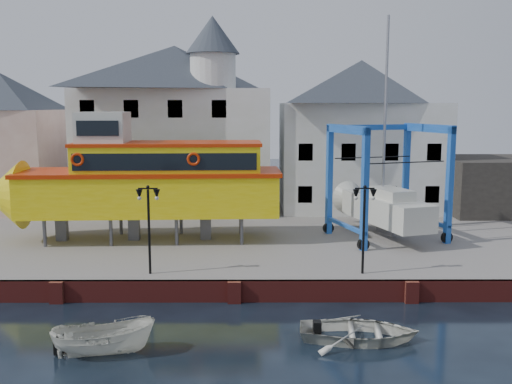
{
  "coord_description": "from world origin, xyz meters",
  "views": [
    {
      "loc": [
        0.9,
        -24.74,
        8.83
      ],
      "look_at": [
        1.0,
        7.0,
        4.0
      ],
      "focal_mm": 40.0,
      "sensor_mm": 36.0,
      "label": 1
    }
  ],
  "objects": [
    {
      "name": "motorboat_a",
      "position": [
        -4.48,
        -5.45,
        0.0
      ],
      "size": [
        3.84,
        2.04,
        1.41
      ],
      "primitive_type": "imported",
      "rotation": [
        0.0,
        0.0,
        1.76
      ],
      "color": "beige",
      "rests_on": "ground"
    },
    {
      "name": "quay_wall",
      "position": [
        -0.0,
        0.1,
        0.5
      ],
      "size": [
        44.0,
        0.47,
        1.0
      ],
      "color": "maroon",
      "rests_on": "ground"
    },
    {
      "name": "building_white_main",
      "position": [
        -4.87,
        18.39,
        7.34
      ],
      "size": [
        14.0,
        8.3,
        14.0
      ],
      "color": "silver",
      "rests_on": "hardstanding"
    },
    {
      "name": "motorboat_b",
      "position": [
        4.88,
        -4.19,
        0.0
      ],
      "size": [
        4.77,
        3.63,
        0.93
      ],
      "primitive_type": "imported",
      "rotation": [
        0.0,
        0.0,
        1.47
      ],
      "color": "beige",
      "rests_on": "ground"
    },
    {
      "name": "lamp_post_left",
      "position": [
        -4.0,
        1.2,
        4.17
      ],
      "size": [
        1.12,
        0.32,
        4.2
      ],
      "color": "black",
      "rests_on": "hardstanding"
    },
    {
      "name": "shed_dark",
      "position": [
        19.0,
        17.0,
        3.0
      ],
      "size": [
        8.0,
        7.0,
        4.0
      ],
      "primitive_type": "cube",
      "color": "#272420",
      "rests_on": "hardstanding"
    },
    {
      "name": "building_white_right",
      "position": [
        9.0,
        19.0,
        6.6
      ],
      "size": [
        12.0,
        8.0,
        11.2
      ],
      "color": "silver",
      "rests_on": "hardstanding"
    },
    {
      "name": "travel_lift",
      "position": [
        8.48,
        9.16,
        3.16
      ],
      "size": [
        7.19,
        8.82,
        12.94
      ],
      "rotation": [
        0.0,
        0.0,
        0.31
      ],
      "color": "#1147A8",
      "rests_on": "hardstanding"
    },
    {
      "name": "hardstanding",
      "position": [
        0.0,
        11.0,
        0.5
      ],
      "size": [
        44.0,
        22.0,
        1.0
      ],
      "primitive_type": "cube",
      "color": "slate",
      "rests_on": "ground"
    },
    {
      "name": "ground",
      "position": [
        0.0,
        0.0,
        0.0
      ],
      "size": [
        140.0,
        140.0,
        0.0
      ],
      "primitive_type": "plane",
      "color": "black",
      "rests_on": "ground"
    },
    {
      "name": "building_pink",
      "position": [
        -18.0,
        18.0,
        6.15
      ],
      "size": [
        8.0,
        7.0,
        10.3
      ],
      "color": "tan",
      "rests_on": "hardstanding"
    },
    {
      "name": "tour_boat",
      "position": [
        -6.12,
        8.05,
        4.52
      ],
      "size": [
        17.29,
        4.74,
        7.47
      ],
      "rotation": [
        0.0,
        0.0,
        0.04
      ],
      "color": "#59595E",
      "rests_on": "hardstanding"
    },
    {
      "name": "lamp_post_right",
      "position": [
        6.0,
        1.2,
        4.17
      ],
      "size": [
        1.12,
        0.32,
        4.2
      ],
      "color": "black",
      "rests_on": "hardstanding"
    }
  ]
}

